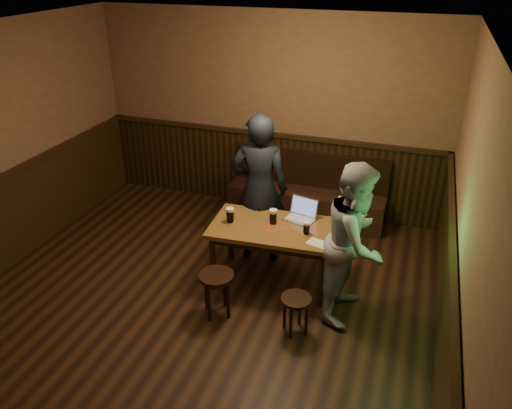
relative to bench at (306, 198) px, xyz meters
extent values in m
cube|color=black|center=(-0.65, -2.75, -0.32)|extent=(5.00, 6.00, 0.02)
cube|color=beige|center=(-0.65, -2.75, 2.50)|extent=(5.00, 6.00, 0.02)
cube|color=brown|center=(-0.65, 0.26, 1.09)|extent=(5.00, 0.02, 2.80)
cube|color=brown|center=(1.86, -2.75, 1.09)|extent=(0.02, 6.00, 2.80)
cube|color=black|center=(-0.65, 0.23, 0.24)|extent=(4.98, 0.04, 1.10)
cube|color=black|center=(1.83, -2.75, 0.24)|extent=(0.04, 5.98, 1.10)
cube|color=black|center=(-0.65, 0.20, 0.82)|extent=(4.98, 0.06, 0.06)
cube|color=black|center=(1.80, -2.75, 0.82)|extent=(0.06, 5.98, 0.06)
cube|color=black|center=(0.00, -0.04, -0.09)|extent=(2.20, 0.50, 0.45)
cube|color=black|center=(0.00, 0.16, 0.39)|extent=(2.20, 0.10, 0.50)
cube|color=brown|center=(0.00, -1.64, 0.40)|extent=(1.42, 0.87, 0.05)
cube|color=#311C0D|center=(0.00, -1.64, 0.33)|extent=(1.30, 0.75, 0.08)
cube|color=maroon|center=(0.00, -1.64, 0.43)|extent=(0.36, 0.36, 0.00)
cylinder|color=#311C0D|center=(-0.59, -1.99, 0.03)|extent=(0.07, 0.07, 0.69)
cylinder|color=#311C0D|center=(-0.63, -1.36, 0.03)|extent=(0.07, 0.07, 0.69)
cylinder|color=#311C0D|center=(0.63, -1.91, 0.03)|extent=(0.07, 0.07, 0.69)
cylinder|color=#311C0D|center=(0.59, -1.29, 0.03)|extent=(0.07, 0.07, 0.69)
cylinder|color=black|center=(-0.38, -2.38, 0.16)|extent=(0.44, 0.44, 0.04)
cylinder|color=black|center=(-0.24, -2.41, -0.07)|extent=(0.04, 0.04, 0.48)
cylinder|color=black|center=(-0.35, -2.24, -0.07)|extent=(0.04, 0.04, 0.48)
cylinder|color=black|center=(-0.52, -2.35, -0.07)|extent=(0.04, 0.04, 0.48)
cylinder|color=black|center=(-0.41, -2.52, -0.07)|extent=(0.04, 0.04, 0.48)
cylinder|color=black|center=(0.47, -2.39, 0.09)|extent=(0.35, 0.35, 0.04)
cylinder|color=black|center=(0.59, -2.40, -0.11)|extent=(0.03, 0.03, 0.40)
cylinder|color=black|center=(0.49, -2.27, -0.11)|extent=(0.03, 0.03, 0.40)
cylinder|color=black|center=(0.35, -2.37, -0.11)|extent=(0.03, 0.03, 0.40)
cylinder|color=black|center=(0.46, -2.51, -0.11)|extent=(0.03, 0.03, 0.40)
cylinder|color=#A12813|center=(-0.48, -1.71, 0.43)|extent=(0.12, 0.12, 0.00)
cylinder|color=silver|center=(-0.48, -1.71, 0.43)|extent=(0.10, 0.10, 0.00)
cylinder|color=black|center=(-0.48, -1.71, 0.50)|extent=(0.08, 0.08, 0.14)
cylinder|color=beige|center=(-0.48, -1.71, 0.59)|extent=(0.09, 0.09, 0.03)
cylinder|color=#A12813|center=(-0.02, -1.58, 0.43)|extent=(0.11, 0.11, 0.00)
cylinder|color=silver|center=(-0.02, -1.58, 0.43)|extent=(0.10, 0.10, 0.00)
cylinder|color=black|center=(-0.02, -1.58, 0.50)|extent=(0.08, 0.08, 0.14)
cylinder|color=beige|center=(-0.02, -1.58, 0.59)|extent=(0.09, 0.09, 0.03)
cylinder|color=#A12813|center=(0.39, -1.69, 0.43)|extent=(0.10, 0.10, 0.00)
cylinder|color=silver|center=(0.39, -1.69, 0.43)|extent=(0.08, 0.08, 0.00)
cylinder|color=black|center=(0.39, -1.69, 0.49)|extent=(0.07, 0.07, 0.11)
cylinder|color=beige|center=(0.39, -1.69, 0.56)|extent=(0.07, 0.07, 0.03)
cube|color=silver|center=(0.24, -1.41, 0.43)|extent=(0.37, 0.30, 0.02)
cube|color=#B2B2B7|center=(0.24, -1.41, 0.44)|extent=(0.33, 0.24, 0.00)
cube|color=silver|center=(0.26, -1.30, 0.55)|extent=(0.34, 0.14, 0.22)
cube|color=#5F7AB1|center=(0.26, -1.31, 0.55)|extent=(0.30, 0.12, 0.18)
cube|color=silver|center=(0.55, -1.83, 0.43)|extent=(0.25, 0.20, 0.00)
imported|color=black|center=(-0.32, -1.17, 0.62)|extent=(0.75, 0.56, 1.86)
imported|color=#96979C|center=(0.93, -1.87, 0.54)|extent=(0.76, 0.91, 1.70)
camera|label=1|loc=(1.37, -6.24, 3.16)|focal=35.00mm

